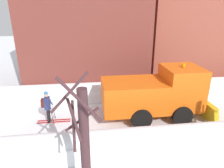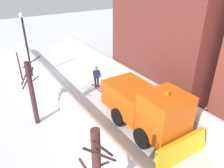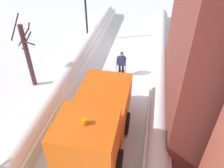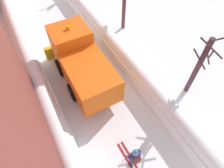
% 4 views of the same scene
% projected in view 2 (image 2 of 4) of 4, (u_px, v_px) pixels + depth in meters
% --- Properties ---
extents(ground_plane, '(80.00, 80.00, 0.00)m').
position_uv_depth(ground_plane, '(144.00, 130.00, 12.72)').
color(ground_plane, white).
extents(snowbank_left, '(1.10, 36.00, 1.27)m').
position_uv_depth(snowbank_left, '(179.00, 107.00, 13.79)').
color(snowbank_left, white).
rests_on(snowbank_left, ground).
extents(snowbank_right, '(1.10, 36.00, 1.21)m').
position_uv_depth(snowbank_right, '(102.00, 141.00, 11.13)').
color(snowbank_right, white).
rests_on(snowbank_right, ground).
extents(plow_truck, '(3.20, 5.98, 3.12)m').
position_uv_depth(plow_truck, '(146.00, 107.00, 12.23)').
color(plow_truck, orange).
rests_on(plow_truck, ground).
extents(skier, '(0.62, 1.80, 1.81)m').
position_uv_depth(skier, '(96.00, 76.00, 17.00)').
color(skier, black).
rests_on(skier, ground).
extents(traffic_light_pole, '(0.28, 0.42, 4.43)m').
position_uv_depth(traffic_light_pole, '(133.00, 45.00, 17.08)').
color(traffic_light_pole, black).
rests_on(traffic_light_pole, ground).
extents(street_lamp, '(0.40, 0.40, 5.38)m').
position_uv_depth(street_lamp, '(25.00, 38.00, 17.81)').
color(street_lamp, black).
rests_on(street_lamp, ground).
extents(bare_tree_near, '(1.23, 1.33, 4.41)m').
position_uv_depth(bare_tree_near, '(32.00, 92.00, 12.43)').
color(bare_tree_near, '#44292D').
rests_on(bare_tree_near, ground).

